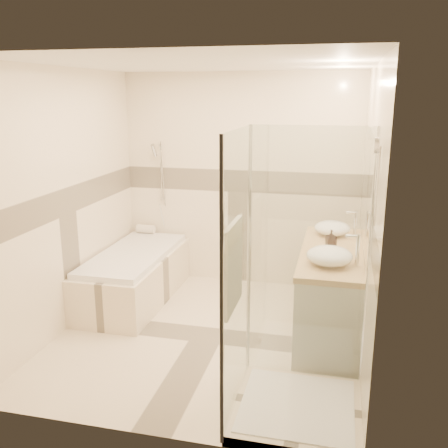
% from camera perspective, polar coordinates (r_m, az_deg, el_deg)
% --- Properties ---
extents(room, '(2.82, 3.02, 2.52)m').
position_cam_1_polar(room, '(4.49, -1.25, 1.86)').
color(room, beige).
rests_on(room, ground).
extents(bathtub, '(0.75, 1.70, 0.56)m').
position_cam_1_polar(bathtub, '(5.69, -10.20, -5.59)').
color(bathtub, beige).
rests_on(bathtub, ground).
extents(vanity, '(0.58, 1.62, 0.85)m').
position_cam_1_polar(vanity, '(4.88, 12.04, -7.66)').
color(vanity, white).
rests_on(vanity, ground).
extents(shower_enclosure, '(0.96, 0.93, 2.04)m').
position_cam_1_polar(shower_enclosure, '(3.71, 6.87, -13.57)').
color(shower_enclosure, beige).
rests_on(shower_enclosure, ground).
extents(vessel_sink_near, '(0.36, 0.36, 0.14)m').
position_cam_1_polar(vessel_sink_near, '(5.22, 12.27, -0.46)').
color(vessel_sink_near, white).
rests_on(vessel_sink_near, vanity).
extents(vessel_sink_far, '(0.39, 0.39, 0.16)m').
position_cam_1_polar(vessel_sink_far, '(4.31, 11.96, -3.57)').
color(vessel_sink_far, white).
rests_on(vessel_sink_far, vanity).
extents(faucet_near, '(0.11, 0.03, 0.26)m').
position_cam_1_polar(faucet_near, '(5.20, 14.70, 0.26)').
color(faucet_near, silver).
rests_on(faucet_near, vanity).
extents(faucet_far, '(0.12, 0.03, 0.28)m').
position_cam_1_polar(faucet_far, '(4.29, 14.90, -2.65)').
color(faucet_far, silver).
rests_on(faucet_far, vanity).
extents(amenity_bottle_a, '(0.11, 0.11, 0.18)m').
position_cam_1_polar(amenity_bottle_a, '(4.75, 12.14, -1.72)').
color(amenity_bottle_a, black).
rests_on(amenity_bottle_a, vanity).
extents(amenity_bottle_b, '(0.13, 0.13, 0.13)m').
position_cam_1_polar(amenity_bottle_b, '(4.79, 12.13, -1.87)').
color(amenity_bottle_b, black).
rests_on(amenity_bottle_b, vanity).
extents(folded_towels, '(0.17, 0.25, 0.08)m').
position_cam_1_polar(folded_towels, '(5.39, 12.29, -0.35)').
color(folded_towels, white).
rests_on(folded_towels, vanity).
extents(rolled_towel, '(0.23, 0.10, 0.10)m').
position_cam_1_polar(rolled_towel, '(6.32, -8.92, -0.57)').
color(rolled_towel, white).
rests_on(rolled_towel, bathtub).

